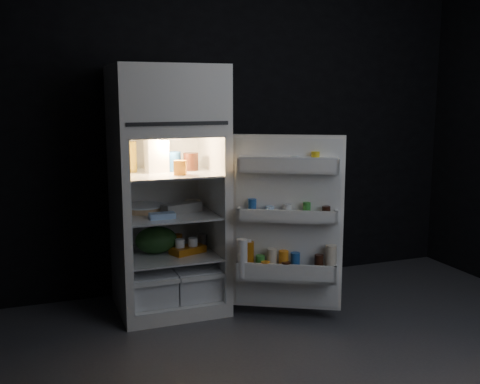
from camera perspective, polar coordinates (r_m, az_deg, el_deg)
name	(u,v)px	position (r m, az deg, el deg)	size (l,w,h in m)	color
floor	(338,369)	(3.47, 9.93, -17.30)	(4.00, 3.40, 0.00)	#46464B
wall_back	(237,123)	(4.64, -0.33, 7.05)	(4.00, 0.00, 2.70)	black
refrigerator	(167,181)	(4.12, -7.45, 1.10)	(0.76, 0.71, 1.78)	white
fridge_door	(287,227)	(3.88, 4.77, -3.54)	(0.72, 0.51, 1.22)	white
milk_jug	(156,155)	(4.09, -8.50, 3.70)	(0.15, 0.15, 0.24)	white
mayo_jar	(173,161)	(4.13, -6.85, 3.10)	(0.12, 0.12, 0.14)	#1B4C97
jam_jar	(191,162)	(4.15, -5.01, 3.09)	(0.11, 0.11, 0.13)	black
amber_bottle	(131,157)	(4.12, -10.97, 3.53)	(0.08, 0.08, 0.22)	#BB931E
small_carton	(180,168)	(3.93, -6.09, 2.48)	(0.08, 0.06, 0.10)	orange
egg_carton	(182,208)	(4.12, -5.96, -1.61)	(0.29, 0.11, 0.07)	gray
pie	(143,209)	(4.20, -9.83, -1.71)	(0.29, 0.29, 0.04)	tan
flat_package	(162,216)	(3.94, -7.91, -2.40)	(0.18, 0.09, 0.04)	#98BCEB
wrapped_pkg	(193,203)	(4.35, -4.82, -1.13)	(0.12, 0.10, 0.05)	beige
produce_bag	(156,240)	(4.18, -8.50, -4.84)	(0.31, 0.26, 0.20)	#193815
yogurt_tray	(188,250)	(4.17, -5.33, -5.86)	(0.25, 0.13, 0.05)	#A7590E
small_can_red	(178,240)	(4.37, -6.36, -4.87)	(0.08, 0.08, 0.09)	#A7590E
small_can_silver	(202,240)	(4.35, -3.90, -4.88)	(0.07, 0.07, 0.09)	#BDBCC1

